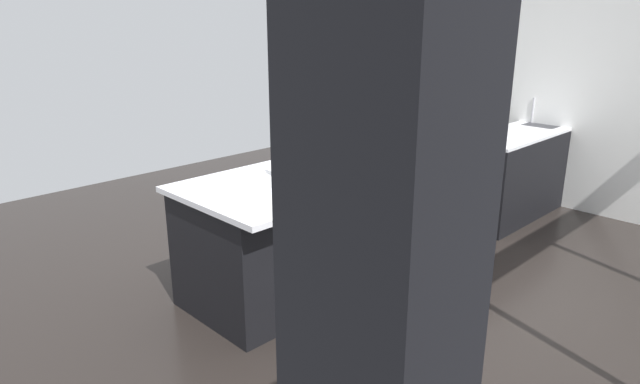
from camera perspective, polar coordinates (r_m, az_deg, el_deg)
The scene contains 10 objects.
ground_plane at distance 4.59m, azimuth 2.48°, elevation -8.98°, with size 8.12×8.12×0.00m, color black.
interior_partition_left at distance 6.78m, azimuth 21.25°, elevation 10.28°, with size 0.12×5.32×2.64m.
sink_cabinet at distance 6.55m, azimuth 20.55°, elevation 2.39°, with size 2.25×0.60×1.17m.
oven_range at distance 7.26m, azimuth 10.00°, elevation 4.52°, with size 0.60×0.61×0.86m.
kitchen_island at distance 4.39m, azimuth -0.89°, elevation -3.63°, with size 2.06×1.09×0.91m.
stool_by_window at distance 4.01m, azimuth 6.32°, elevation -8.31°, with size 0.44×0.44×0.66m.
cutting_board at distance 4.29m, azimuth -1.57°, elevation 2.33°, with size 0.36×0.24×0.02m, color olive.
apple_green at distance 4.16m, azimuth -2.28°, elevation 2.61°, with size 0.09×0.09×0.09m, color #609E2D.
water_bottle at distance 4.08m, azimuth -4.26°, elevation 3.11°, with size 0.06×0.06×0.31m.
fruit_bowl at distance 4.60m, azimuth 4.80°, elevation 3.72°, with size 0.21×0.21×0.07m.
Camera 1 is at (3.02, 2.77, 2.07)m, focal length 31.28 mm.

